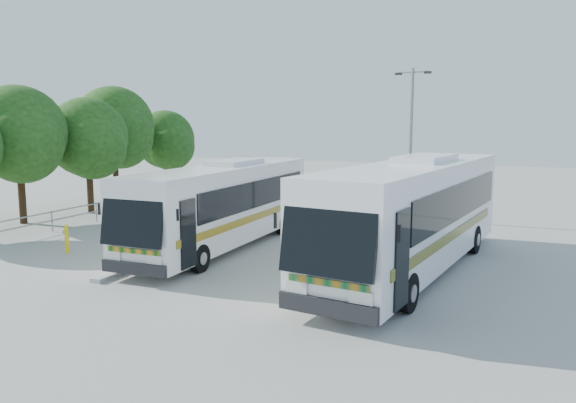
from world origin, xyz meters
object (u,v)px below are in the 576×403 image
at_px(tree_far_e, 166,140).
at_px(lamppost, 411,137).
at_px(coach_main, 224,203).
at_px(tree_far_b, 19,133).
at_px(bollard, 67,239).
at_px(tree_far_c, 89,138).
at_px(tree_far_d, 115,127).
at_px(coach_adjacent, 414,212).

relative_size(tree_far_e, lamppost, 0.76).
relative_size(tree_far_e, coach_main, 0.49).
distance_m(tree_far_b, bollard, 8.90).
xyz_separation_m(tree_far_e, lamppost, (17.49, -3.57, 0.43)).
distance_m(tree_far_c, tree_far_d, 3.93).
bearing_deg(coach_main, tree_far_c, 156.85).
distance_m(tree_far_e, bollard, 17.80).
bearing_deg(bollard, tree_far_b, 148.19).
distance_m(tree_far_c, coach_main, 12.36).
bearing_deg(lamppost, bollard, -119.31).
relative_size(tree_far_b, tree_far_d, 0.95).
relative_size(tree_far_c, lamppost, 0.83).
height_order(tree_far_c, bollard, tree_far_c).
relative_size(coach_adjacent, bollard, 12.28).
height_order(tree_far_d, bollard, tree_far_d).
bearing_deg(tree_far_b, tree_far_e, 88.17).
xyz_separation_m(tree_far_d, tree_far_e, (0.68, 4.50, -0.93)).
bearing_deg(tree_far_e, tree_far_b, -91.83).
bearing_deg(coach_adjacent, tree_far_b, -176.70).
height_order(tree_far_b, tree_far_e, tree_far_b).
bearing_deg(tree_far_e, coach_main, -48.23).
relative_size(tree_far_b, bollard, 6.23).
bearing_deg(tree_far_d, coach_main, -34.68).
height_order(tree_far_d, lamppost, lamppost).
bearing_deg(coach_main, tree_far_e, 132.04).
bearing_deg(bollard, tree_far_e, 111.34).
height_order(coach_adjacent, bollard, coach_adjacent).
bearing_deg(tree_far_c, lamppost, 15.24).
distance_m(coach_main, bollard, 6.33).
xyz_separation_m(tree_far_b, coach_main, (12.02, -0.92, -2.74)).
xyz_separation_m(coach_adjacent, lamppost, (-1.97, 10.27, 2.27)).
height_order(tree_far_d, coach_main, tree_far_d).
xyz_separation_m(tree_far_b, tree_far_d, (-0.30, 7.60, 0.25)).
xyz_separation_m(tree_far_b, bollard, (6.75, -4.19, -4.01)).
bearing_deg(tree_far_d, coach_adjacent, -24.90).
xyz_separation_m(tree_far_d, coach_main, (12.31, -8.52, -2.98)).
distance_m(tree_far_e, coach_main, 17.57).
bearing_deg(tree_far_e, lamppost, -11.55).
relative_size(tree_far_c, coach_adjacent, 0.47).
relative_size(tree_far_c, bollard, 5.81).
height_order(coach_main, coach_adjacent, coach_adjacent).
bearing_deg(coach_main, coach_adjacent, -5.79).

